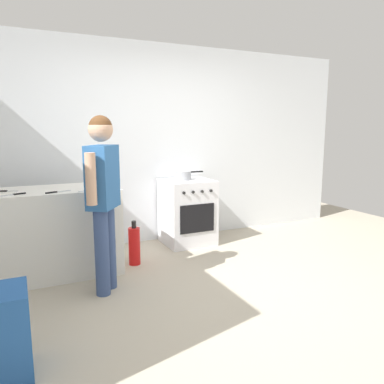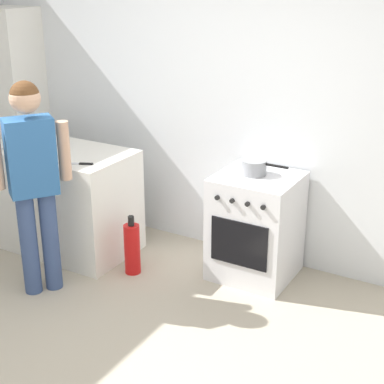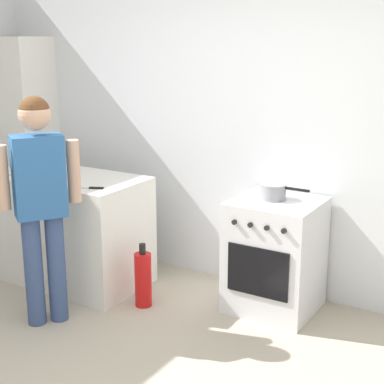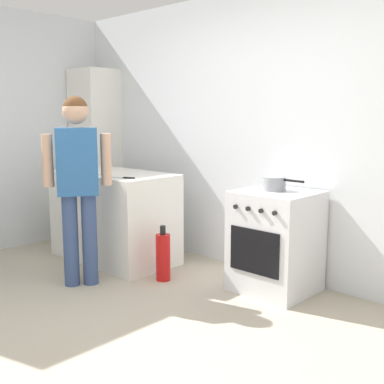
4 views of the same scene
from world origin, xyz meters
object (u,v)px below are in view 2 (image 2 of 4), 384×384
object	(u,v)px
knife_carving	(74,164)
larder_cabinet	(16,113)
knife_utility	(40,157)
fire_extinguisher	(132,248)
oven_left	(256,226)
knife_paring	(23,141)
pot	(254,167)
knife_chef	(5,149)
person	(32,171)

from	to	relation	value
knife_carving	larder_cabinet	xyz separation A→B (m)	(-1.34, 0.71, 0.10)
knife_utility	larder_cabinet	distance (m)	1.22
fire_extinguisher	oven_left	bearing A→B (deg)	28.78
knife_paring	larder_cabinet	size ratio (longest dim) A/B	0.10
knife_utility	knife_paring	size ratio (longest dim) A/B	1.19
pot	larder_cabinet	xyz separation A→B (m)	(-2.61, 0.08, 0.09)
pot	knife_carving	distance (m)	1.41
pot	knife_carving	bearing A→B (deg)	-153.78
oven_left	larder_cabinet	xyz separation A→B (m)	(-2.65, 0.10, 0.57)
oven_left	larder_cabinet	bearing A→B (deg)	177.80
pot	oven_left	bearing A→B (deg)	-22.86
larder_cabinet	pot	bearing A→B (deg)	-1.85
knife_chef	knife_carving	size ratio (longest dim) A/B	0.97
person	knife_chef	bearing A→B (deg)	149.74
oven_left	fire_extinguisher	xyz separation A→B (m)	(-0.87, -0.48, -0.21)
knife_chef	person	world-z (taller)	person
pot	fire_extinguisher	xyz separation A→B (m)	(-0.83, -0.50, -0.69)
person	fire_extinguisher	world-z (taller)	person
knife_utility	knife_paring	world-z (taller)	same
oven_left	knife_chef	xyz separation A→B (m)	(-2.08, -0.60, 0.48)
larder_cabinet	person	bearing A→B (deg)	-40.60
knife_paring	larder_cabinet	distance (m)	0.69
pot	person	size ratio (longest dim) A/B	0.23
pot	knife_chef	distance (m)	2.13
knife_carving	knife_paring	bearing A→B (deg)	161.97
oven_left	fire_extinguisher	size ratio (longest dim) A/B	1.70
knife_paring	person	distance (m)	1.08
knife_chef	fire_extinguisher	distance (m)	1.39
knife_carving	larder_cabinet	distance (m)	1.52
knife_carving	knife_utility	bearing A→B (deg)	-179.64
knife_chef	knife_utility	size ratio (longest dim) A/B	1.23
knife_chef	fire_extinguisher	bearing A→B (deg)	5.71
oven_left	knife_paring	xyz separation A→B (m)	(-2.13, -0.34, 0.48)
oven_left	knife_chef	distance (m)	2.21
knife_carving	person	xyz separation A→B (m)	(-0.00, -0.44, 0.07)
knife_carving	oven_left	bearing A→B (deg)	24.86
knife_chef	person	xyz separation A→B (m)	(0.77, -0.45, 0.07)
pot	knife_carving	world-z (taller)	pot
knife_utility	knife_paring	distance (m)	0.54
knife_carving	larder_cabinet	size ratio (longest dim) A/B	0.16
knife_chef	knife_carving	world-z (taller)	same
knife_utility	knife_carving	size ratio (longest dim) A/B	0.79
knife_carving	person	size ratio (longest dim) A/B	0.19
pot	knife_utility	size ratio (longest dim) A/B	1.54
pot	knife_chef	bearing A→B (deg)	-163.16
knife_chef	larder_cabinet	distance (m)	0.91
knife_utility	larder_cabinet	world-z (taller)	larder_cabinet
oven_left	knife_paring	world-z (taller)	knife_paring
knife_chef	knife_paring	xyz separation A→B (m)	(-0.05, 0.26, 0.00)
knife_utility	person	bearing A→B (deg)	-51.22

